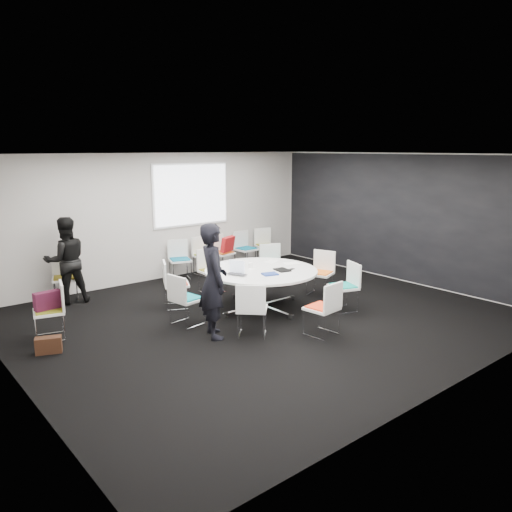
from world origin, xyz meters
TOP-DOWN VIEW (x-y plane):
  - room_shell at (0.09, 0.00)m, footprint 8.08×7.08m
  - conference_table at (0.32, 0.40)m, footprint 2.06×2.06m
  - projection_screen at (0.80, 3.46)m, footprint 1.90×0.03m
  - chair_ring_a at (1.78, 0.28)m, footprint 0.58×0.59m
  - chair_ring_b at (1.49, 1.43)m, footprint 0.62×0.61m
  - chair_ring_c at (0.20, 1.82)m, footprint 0.49×0.48m
  - chair_ring_d at (-0.88, 1.42)m, footprint 0.60×0.61m
  - chair_ring_e at (-1.22, 0.50)m, footprint 0.51×0.52m
  - chair_ring_f at (-0.70, -0.59)m, footprint 0.64×0.64m
  - chair_ring_g at (0.18, -1.27)m, footprint 0.51×0.50m
  - chair_ring_h at (1.38, -0.67)m, footprint 0.58×0.59m
  - chair_back_a at (0.23, 3.12)m, footprint 0.58×0.57m
  - chair_back_b at (0.93, 3.15)m, footprint 0.53×0.52m
  - chair_back_c at (1.40, 3.12)m, footprint 0.53×0.52m
  - chair_back_d at (2.14, 3.14)m, footprint 0.48×0.47m
  - chair_back_e at (2.77, 3.15)m, footprint 0.57×0.57m
  - chair_spare_left at (-3.18, 1.30)m, footprint 0.55×0.56m
  - chair_person_back at (-2.31, 3.15)m, footprint 0.58×0.58m
  - person_main at (-1.16, -0.22)m, footprint 0.63×0.77m
  - person_back at (-2.32, 2.98)m, footprint 0.87×0.71m
  - laptop at (-0.23, 0.37)m, footprint 0.35×0.41m
  - laptop_lid at (-0.20, 0.44)m, footprint 0.13×0.28m
  - notebook_black at (0.57, 0.10)m, footprint 0.27×0.34m
  - tablet_folio at (0.20, 0.01)m, footprint 0.31×0.27m
  - papers_right at (0.89, 0.76)m, footprint 0.34×0.28m
  - papers_front at (1.09, 0.41)m, footprint 0.35×0.30m
  - cup at (0.27, 0.65)m, footprint 0.08×0.08m
  - phone at (0.75, 0.06)m, footprint 0.15×0.09m
  - maroon_bag at (-3.19, 1.31)m, footprint 0.41×0.17m
  - brown_bag at (-3.39, 0.76)m, footprint 0.39×0.28m
  - red_jacket at (1.40, 2.90)m, footprint 0.47×0.31m

SIDE VIEW (x-z plane):
  - brown_bag at x=-3.39m, z-range 0.00..0.24m
  - chair_ring_a at x=1.78m, z-range -0.16..0.72m
  - chair_ring_b at x=1.49m, z-range -0.16..0.72m
  - chair_ring_c at x=0.20m, z-range -0.16..0.72m
  - chair_ring_d at x=-0.88m, z-range -0.16..0.72m
  - chair_ring_e at x=-1.22m, z-range -0.16..0.72m
  - chair_ring_f at x=-0.70m, z-range -0.16..0.72m
  - chair_ring_g at x=0.18m, z-range -0.16..0.72m
  - chair_ring_h at x=1.38m, z-range -0.16..0.72m
  - chair_back_a at x=0.23m, z-range -0.16..0.72m
  - chair_back_b at x=0.93m, z-range -0.16..0.72m
  - chair_back_c at x=1.40m, z-range -0.16..0.72m
  - chair_back_d at x=2.14m, z-range -0.16..0.72m
  - chair_back_e at x=2.77m, z-range -0.16..0.72m
  - chair_spare_left at x=-3.18m, z-range -0.16..0.72m
  - chair_person_back at x=-2.31m, z-range -0.16..0.72m
  - conference_table at x=0.32m, z-range 0.16..0.89m
  - maroon_bag at x=-3.19m, z-range 0.48..0.76m
  - red_jacket at x=1.40m, z-range 0.52..0.88m
  - papers_right at x=0.89m, z-range 0.73..0.73m
  - papers_front at x=1.09m, z-range 0.73..0.73m
  - phone at x=0.75m, z-range 0.73..0.74m
  - notebook_black at x=0.57m, z-range 0.73..0.75m
  - tablet_folio at x=0.20m, z-range 0.73..0.76m
  - laptop at x=-0.23m, z-range 0.73..0.76m
  - cup at x=0.27m, z-range 0.73..0.82m
  - person_back at x=-2.32m, z-range 0.00..1.65m
  - laptop_lid at x=-0.20m, z-range 0.75..0.97m
  - person_main at x=-1.16m, z-range 0.00..1.80m
  - room_shell at x=0.09m, z-range -0.04..2.84m
  - projection_screen at x=0.80m, z-range 1.17..2.53m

